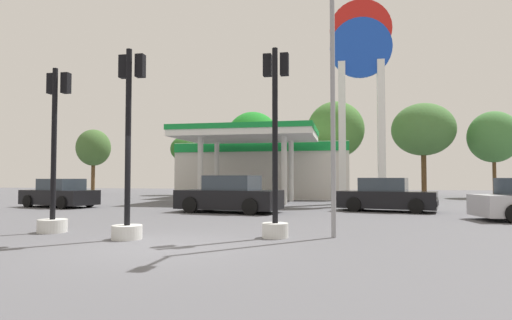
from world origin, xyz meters
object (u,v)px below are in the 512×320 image
Objects in this scene: tree_4 at (423,130)px; tree_3 at (336,130)px; traffic_signal_2 at (129,173)px; tree_5 at (494,137)px; traffic_signal_1 at (275,166)px; corner_streetlamp at (332,70)px; traffic_signal_0 at (54,179)px; car_3 at (60,194)px; station_pole_sign at (361,76)px; car_0 at (386,196)px; car_1 at (229,196)px; tree_2 at (253,138)px; tree_1 at (187,149)px; tree_0 at (93,148)px.

tree_3 is at bearing -169.01° from tree_4.
tree_5 is (15.99, 24.53, 2.85)m from traffic_signal_2.
corner_streetlamp is at bearing 2.03° from traffic_signal_1.
tree_3 reaches higher than traffic_signal_0.
traffic_signal_1 is (12.32, -8.57, 1.12)m from car_3.
car_0 is (0.83, -4.76, -6.51)m from station_pole_sign.
tree_5 is at bearing 46.37° from car_1.
station_pole_sign is 1.72× the size of tree_2.
car_0 is 16.71m from tree_2.
traffic_signal_2 is 0.67× the size of corner_streetlamp.
traffic_signal_0 is 30.33m from tree_5.
traffic_signal_0 is at bearing -121.99° from station_pole_sign.
station_pole_sign is at bearing 58.01° from traffic_signal_0.
tree_2 is at bearing -13.23° from tree_1.
car_0 is 17.42m from tree_5.
traffic_signal_0 is 0.89× the size of tree_1.
tree_4 is 1.12× the size of tree_5.
traffic_signal_1 is (6.10, 0.20, 0.33)m from traffic_signal_0.
traffic_signal_1 is 0.71× the size of tree_2.
traffic_signal_2 is at bearing -164.24° from traffic_signal_1.
tree_4 is at bearing 75.22° from corner_streetlamp.
car_1 is 19.17m from tree_1.
car_1 is at bearing -133.63° from tree_5.
station_pole_sign reaches higher than tree_0.
traffic_signal_0 is (-8.80, -14.08, -5.74)m from station_pole_sign.
tree_2 is at bearing 132.46° from station_pole_sign.
tree_0 reaches higher than traffic_signal_1.
traffic_signal_0 is 0.65× the size of corner_streetlamp.
traffic_signal_2 reaches higher than traffic_signal_0.
traffic_signal_0 reaches higher than car_3.
corner_streetlamp is (1.42, 0.05, 2.39)m from traffic_signal_1.
car_3 is at bearing -148.89° from tree_5.
tree_0 is at bearing 178.74° from tree_3.
car_0 is 12.33m from traffic_signal_2.
traffic_signal_2 is (-6.17, -14.86, -5.57)m from station_pole_sign.
tree_3 reaches higher than traffic_signal_1.
tree_0 is at bearing 132.53° from corner_streetlamp.
car_0 is 0.93× the size of traffic_signal_1.
car_0 is 21.44m from tree_1.
tree_2 is at bearing 103.32° from traffic_signal_1.
tree_1 is at bearing 144.07° from station_pole_sign.
traffic_signal_1 reaches higher than traffic_signal_2.
tree_4 is (4.15, 14.64, 4.46)m from car_0.
corner_streetlamp is (-11.09, -23.50, -0.30)m from tree_5.
traffic_signal_1 is at bearing -92.89° from tree_3.
tree_2 reaches higher than tree_0.
traffic_signal_0 is 23.13m from tree_2.
tree_3 is (20.72, -0.46, 1.07)m from tree_0.
tree_0 is 0.89× the size of tree_5.
traffic_signal_1 is at bearing -117.99° from tree_5.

